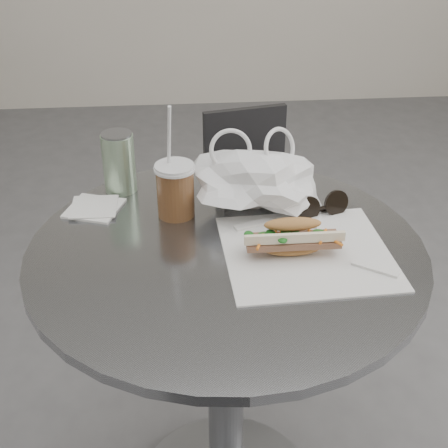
{
  "coord_description": "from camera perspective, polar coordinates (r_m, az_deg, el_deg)",
  "views": [
    {
      "loc": [
        -0.09,
        -0.79,
        1.39
      ],
      "look_at": [
        -0.0,
        0.2,
        0.79
      ],
      "focal_mm": 50.0,
      "sensor_mm": 36.0,
      "label": 1
    }
  ],
  "objects": [
    {
      "name": "chair_far",
      "position": [
        2.09,
        2.9,
        -0.24
      ],
      "size": [
        0.35,
        0.38,
        0.67
      ],
      "rotation": [
        0.0,
        0.0,
        3.35
      ],
      "color": "#292A2C",
      "rests_on": "ground"
    },
    {
      "name": "napkin_stack",
      "position": [
        1.34,
        -11.78,
        1.46
      ],
      "size": [
        0.13,
        0.13,
        0.01
      ],
      "color": "white",
      "rests_on": "cafe_table"
    },
    {
      "name": "sunglasses",
      "position": [
        1.29,
        8.89,
        1.49
      ],
      "size": [
        0.12,
        0.06,
        0.05
      ],
      "rotation": [
        0.0,
        0.0,
        0.32
      ],
      "color": "black",
      "rests_on": "cafe_table"
    },
    {
      "name": "plastic_bag",
      "position": [
        1.29,
        2.92,
        3.81
      ],
      "size": [
        0.29,
        0.26,
        0.12
      ],
      "primitive_type": null,
      "rotation": [
        0.0,
        0.0,
        0.34
      ],
      "color": "white",
      "rests_on": "cafe_table"
    },
    {
      "name": "cafe_table",
      "position": [
        1.36,
        0.2,
        -11.87
      ],
      "size": [
        0.76,
        0.76,
        0.74
      ],
      "color": "slate",
      "rests_on": "ground"
    },
    {
      "name": "drink_can",
      "position": [
        1.38,
        -9.58,
        5.59
      ],
      "size": [
        0.07,
        0.07,
        0.13
      ],
      "color": "#609758",
      "rests_on": "cafe_table"
    },
    {
      "name": "sandwich_paper",
      "position": [
        1.18,
        7.54,
        -2.57
      ],
      "size": [
        0.32,
        0.3,
        0.0
      ],
      "primitive_type": "cube",
      "rotation": [
        0.0,
        0.0,
        0.05
      ],
      "color": "white",
      "rests_on": "cafe_table"
    },
    {
      "name": "banh_mi",
      "position": [
        1.15,
        6.27,
        -1.24
      ],
      "size": [
        0.21,
        0.08,
        0.07
      ],
      "rotation": [
        0.0,
        0.0,
        0.0
      ],
      "color": "#A6763F",
      "rests_on": "sandwich_paper"
    },
    {
      "name": "iced_coffee",
      "position": [
        1.27,
        -4.48,
        3.2
      ],
      "size": [
        0.08,
        0.08,
        0.24
      ],
      "color": "brown",
      "rests_on": "cafe_table"
    }
  ]
}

